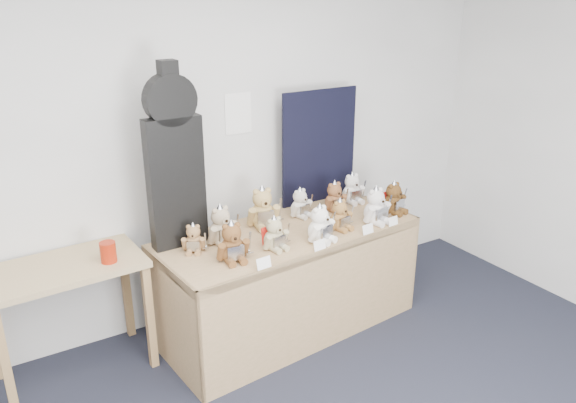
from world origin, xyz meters
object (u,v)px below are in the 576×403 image
teddy_back_centre_left (263,209)px  teddy_back_end (352,189)px  teddy_front_centre (320,225)px  teddy_back_left (221,227)px  display_table (295,256)px  red_cup (108,252)px  teddy_front_left (275,235)px  side_table (67,283)px  teddy_front_end (394,199)px  teddy_back_far_left (194,239)px  teddy_front_far_right (376,207)px  guitar_case (174,159)px  teddy_back_right (335,198)px  teddy_back_centre_right (300,204)px  teddy_front_right (340,216)px  teddy_front_far_left (232,244)px

teddy_back_centre_left → teddy_back_end: 0.84m
teddy_front_centre → teddy_back_left: 0.66m
display_table → teddy_back_centre_left: bearing=111.0°
red_cup → teddy_front_left: (0.98, -0.36, 0.03)m
side_table → red_cup: 0.33m
red_cup → teddy_front_end: (2.07, -0.28, 0.04)m
teddy_back_left → teddy_back_end: bearing=-2.0°
teddy_front_end → teddy_front_centre: bearing=177.4°
teddy_back_left → display_table: bearing=-25.3°
teddy_back_far_left → teddy_front_left: bearing=0.6°
side_table → teddy_back_far_left: bearing=-19.2°
teddy_front_centre → teddy_front_far_right: bearing=-10.5°
side_table → teddy_back_left: size_ratio=3.28×
guitar_case → teddy_back_far_left: bearing=-78.6°
guitar_case → teddy_front_end: size_ratio=4.41×
teddy_back_right → teddy_back_end: bearing=18.2°
teddy_back_end → teddy_back_far_left: size_ratio=1.26×
red_cup → teddy_front_end: teddy_front_end is taller
teddy_back_left → teddy_back_right: (0.99, 0.09, -0.01)m
teddy_front_end → teddy_back_left: 1.36m
teddy_front_end → teddy_back_centre_right: teddy_front_end is taller
teddy_back_left → teddy_front_right: bearing=-24.9°
teddy_back_far_left → teddy_back_right: bearing=32.9°
red_cup → teddy_front_left: 1.05m
teddy_front_left → teddy_back_end: (0.96, 0.43, 0.01)m
teddy_front_left → teddy_front_right: bearing=-4.2°
teddy_front_far_left → teddy_front_end: bearing=9.6°
teddy_front_end → teddy_back_centre_right: (-0.64, 0.30, -0.01)m
guitar_case → teddy_front_right: (1.06, -0.35, -0.49)m
teddy_back_right → teddy_front_end: bearing=-37.3°
guitar_case → teddy_back_right: (1.23, -0.04, -0.49)m
teddy_back_centre_left → guitar_case: bearing=-172.4°
teddy_front_centre → teddy_front_end: bearing=-6.6°
teddy_front_left → teddy_back_end: bearing=15.6°
guitar_case → side_table: bearing=172.9°
side_table → teddy_front_right: teddy_front_right is taller
teddy_front_centre → teddy_back_end: bearing=20.5°
teddy_back_centre_right → teddy_back_far_left: 0.92m
teddy_front_far_left → teddy_front_left: size_ratio=1.15×
side_table → teddy_front_right: 1.85m
teddy_front_far_right → teddy_back_left: size_ratio=1.01×
red_cup → teddy_back_right: 1.71m
red_cup → teddy_back_right: size_ratio=0.51×
side_table → teddy_front_far_right: size_ratio=3.24×
teddy_front_right → teddy_back_left: (-0.81, 0.22, 0.02)m
guitar_case → teddy_back_end: (1.46, 0.03, -0.48)m
teddy_front_left → teddy_front_far_left: bearing=173.4°
teddy_front_left → teddy_back_centre_right: size_ratio=1.02×
teddy_back_centre_left → teddy_back_centre_right: (0.33, 0.02, -0.03)m
red_cup → teddy_back_left: (0.73, -0.10, 0.05)m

